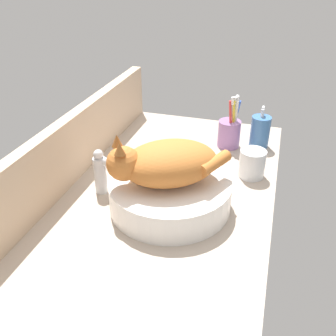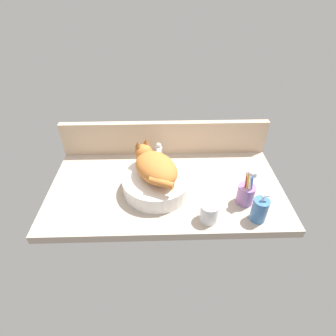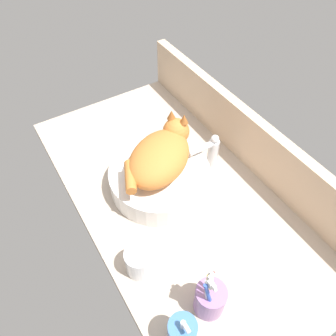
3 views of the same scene
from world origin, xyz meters
The scene contains 8 objects.
ground_plane centered at (0.00, 0.00, -2.00)cm, with size 115.29×61.76×4.00cm, color #B2A08E.
backsplash_panel centered at (0.00, 29.08, 9.75)cm, with size 115.29×3.60×19.50cm, color #CCAD8C.
sink_basin centered at (-4.46, -3.44, 4.03)cm, with size 32.80×32.80×8.06cm, color white.
cat centered at (-5.24, -2.32, 13.82)cm, with size 27.53×30.20×14.00cm.
faucet centered at (-3.45, 16.32, 7.30)cm, with size 3.60×11.84×13.60cm.
soap_dispenser centered at (39.23, -23.44, 5.66)cm, with size 6.73×6.73×14.44cm.
toothbrush_cup centered at (36.14, -13.19, 5.30)cm, with size 7.82×7.82×18.73cm.
water_glass centered at (17.90, -23.00, 3.78)cm, with size 7.96×7.96×8.70cm.
Camera 1 is at (-84.35, -26.97, 60.98)cm, focal length 40.00 mm.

